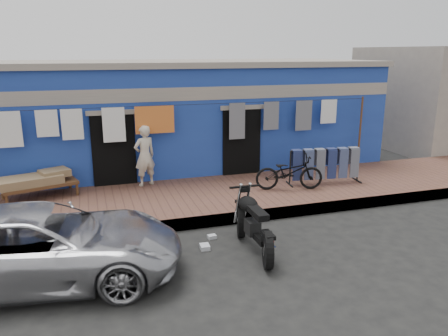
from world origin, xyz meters
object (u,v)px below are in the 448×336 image
Objects in this scene: seated_person at (145,156)px; motorcycle at (254,222)px; charpoy at (40,185)px; jeans_rack at (325,165)px; bicycle at (289,168)px; car at (42,244)px.

seated_person reaches higher than motorcycle.
jeans_rack is (7.08, -1.00, 0.19)m from charpoy.
motorcycle is 4.15m from jeans_rack.
charpoy is at bearing 92.55° from bicycle.
charpoy is 0.94× the size of jeans_rack.
bicycle is 3.22m from motorcycle.
charpoy is at bearing -15.32° from seated_person.
motorcycle is at bearing -43.30° from charpoy.
seated_person is (2.19, 4.00, 0.40)m from car.
car reaches higher than jeans_rack.
car is at bearing 40.88° from seated_person.
bicycle is 1.16m from jeans_rack.
car reaches higher than motorcycle.
bicycle is 0.87× the size of charpoy.
jeans_rack is (1.13, 0.22, -0.06)m from bicycle.
seated_person reaches higher than jeans_rack.
car is at bearing -157.57° from jeans_rack.
car is 2.89× the size of seated_person.
seated_person is 2.60m from charpoy.
motorcycle is at bearing -82.28° from car.
charpoy is (-5.95, 1.22, -0.25)m from bicycle.
motorcycle is (1.46, -3.99, -0.47)m from seated_person.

